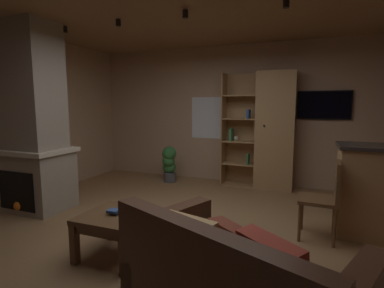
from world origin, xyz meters
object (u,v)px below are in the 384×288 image
Objects in this scene: table_book_1 at (114,211)px; dining_chair at (326,195)px; bookshelf_cabinet at (270,131)px; table_book_0 at (118,212)px; coffee_table at (116,222)px; wall_mounted_tv at (324,105)px; leather_couch at (234,288)px; stone_fireplace at (33,128)px; potted_floor_plant at (169,163)px.

table_book_1 is 2.35m from dining_chair.
bookshelf_cabinet is 16.65× the size of table_book_0.
wall_mounted_tv reaches higher than coffee_table.
bookshelf_cabinet is 1.19× the size of leather_couch.
wall_mounted_tv reaches higher than table_book_1.
stone_fireplace is 4.15× the size of coffee_table.
stone_fireplace reaches higher than table_book_0.
wall_mounted_tv is (0.01, 2.17, 1.01)m from dining_chair.
table_book_0 reaches higher than coffee_table.
bookshelf_cabinet is at bearing 70.11° from table_book_1.
wall_mounted_tv is (0.88, 0.21, 0.48)m from bookshelf_cabinet.
table_book_0 is (0.02, 0.02, 0.10)m from coffee_table.
table_book_1 is at bearing 158.34° from leather_couch.
leather_couch is at bearing -21.66° from table_book_1.
leather_couch reaches higher than coffee_table.
coffee_table is 0.90× the size of potted_floor_plant.
potted_floor_plant reaches higher than table_book_0.
stone_fireplace is at bearing -142.38° from bookshelf_cabinet.
stone_fireplace is 4.05m from dining_chair.
stone_fireplace is 1.49× the size of leather_couch.
leather_couch is at bearing -99.61° from wall_mounted_tv.
dining_chair is 1.03× the size of wall_mounted_tv.
bookshelf_cabinet reaches higher than table_book_0.
dining_chair is 3.27m from potted_floor_plant.
coffee_table is 4.10m from wall_mounted_tv.
bookshelf_cabinet is 3.80m from leather_couch.
dining_chair is 1.27× the size of potted_floor_plant.
dining_chair is at bearing -66.11° from bookshelf_cabinet.
potted_floor_plant is at bearing 148.89° from dining_chair.
table_book_1 is 0.13× the size of wall_mounted_tv.
potted_floor_plant is (-0.77, 2.89, -0.10)m from table_book_1.
stone_fireplace is 2.23m from table_book_1.
bookshelf_cabinet is at bearing -166.60° from wall_mounted_tv.
stone_fireplace is at bearing -146.87° from wall_mounted_tv.
stone_fireplace reaches higher than potted_floor_plant.
leather_couch is 1.48m from table_book_1.
table_book_0 is 0.14× the size of wall_mounted_tv.
stone_fireplace reaches higher than dining_chair.
coffee_table is (1.96, -0.76, -0.86)m from stone_fireplace.
coffee_table is (-1.14, -3.15, -0.70)m from bookshelf_cabinet.
table_book_0 is at bearing 44.14° from coffee_table.
potted_floor_plant is (1.18, 2.11, -0.83)m from stone_fireplace.
wall_mounted_tv is at bearing 59.03° from table_book_1.
bookshelf_cabinet reaches higher than potted_floor_plant.
bookshelf_cabinet is 2.21m from dining_chair.
leather_couch is 1.88m from dining_chair.
stone_fireplace is 3.69m from leather_couch.
stone_fireplace is at bearing 158.20° from leather_couch.
leather_couch is 1.47m from table_book_0.
table_book_1 is at bearing -100.76° from coffee_table.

